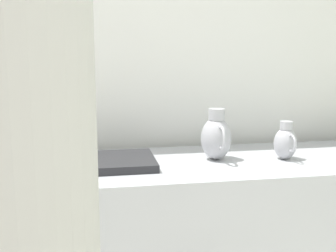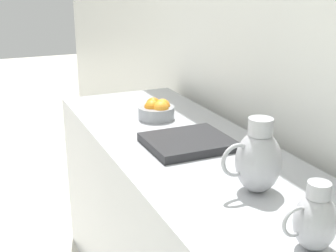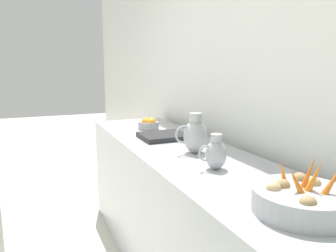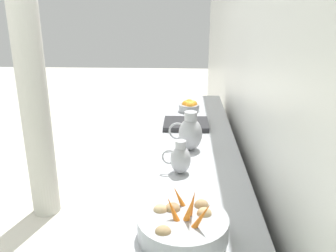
{
  "view_description": "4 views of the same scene",
  "coord_description": "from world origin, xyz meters",
  "px_view_note": "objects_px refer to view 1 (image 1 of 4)",
  "views": [
    {
      "loc": [
        0.38,
        -0.34,
        1.44
      ],
      "look_at": [
        -1.47,
        -0.0,
        1.12
      ],
      "focal_mm": 43.87,
      "sensor_mm": 36.0,
      "label": 1
    },
    {
      "loc": [
        -0.71,
        1.37,
        1.61
      ],
      "look_at": [
        -1.32,
        -0.0,
        1.11
      ],
      "focal_mm": 48.37,
      "sensor_mm": 36.0,
      "label": 2
    },
    {
      "loc": [
        -0.58,
        2.02,
        1.47
      ],
      "look_at": [
        -1.38,
        0.15,
        1.1
      ],
      "focal_mm": 35.06,
      "sensor_mm": 36.0,
      "label": 3
    },
    {
      "loc": [
        -1.49,
        2.38,
        1.82
      ],
      "look_at": [
        -1.38,
        0.09,
        1.04
      ],
      "focal_mm": 38.22,
      "sensor_mm": 36.0,
      "label": 4
    }
  ],
  "objects_px": {
    "support_column": "(2,11)",
    "metal_pitcher_tall": "(216,137)",
    "metal_pitcher_short": "(286,142)",
    "orange_bowl": "(34,158)"
  },
  "relations": [
    {
      "from": "metal_pitcher_short",
      "to": "support_column",
      "type": "relative_size",
      "value": 0.06
    },
    {
      "from": "metal_pitcher_short",
      "to": "metal_pitcher_tall",
      "type": "bearing_deg",
      "value": -99.38
    },
    {
      "from": "metal_pitcher_tall",
      "to": "support_column",
      "type": "distance_m",
      "value": 1.54
    },
    {
      "from": "orange_bowl",
      "to": "support_column",
      "type": "height_order",
      "value": "support_column"
    },
    {
      "from": "support_column",
      "to": "orange_bowl",
      "type": "bearing_deg",
      "value": -172.84
    },
    {
      "from": "orange_bowl",
      "to": "support_column",
      "type": "xyz_separation_m",
      "value": [
        1.3,
        0.16,
        0.52
      ]
    },
    {
      "from": "metal_pitcher_tall",
      "to": "support_column",
      "type": "relative_size",
      "value": 0.08
    },
    {
      "from": "metal_pitcher_tall",
      "to": "metal_pitcher_short",
      "type": "height_order",
      "value": "metal_pitcher_tall"
    },
    {
      "from": "support_column",
      "to": "metal_pitcher_tall",
      "type": "bearing_deg",
      "value": 151.58
    },
    {
      "from": "metal_pitcher_tall",
      "to": "support_column",
      "type": "height_order",
      "value": "support_column"
    }
  ]
}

